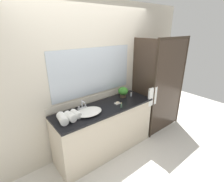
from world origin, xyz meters
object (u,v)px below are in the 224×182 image
rolled_towel_near_edge (62,119)px  rolled_towel_middle (70,117)px  sink_basin (89,112)px  faucet (82,106)px  amenity_bottle_body_wash (121,105)px  rolled_towel_far_edge (76,114)px  potted_plant (123,92)px  amenity_bottle_shampoo (131,94)px  soap_dish (118,103)px

rolled_towel_near_edge → rolled_towel_middle: rolled_towel_middle is taller
sink_basin → faucet: faucet is taller
sink_basin → amenity_bottle_body_wash: bearing=-16.8°
amenity_bottle_body_wash → rolled_towel_near_edge: size_ratio=0.38×
amenity_bottle_body_wash → rolled_towel_far_edge: (-0.73, 0.20, 0.01)m
faucet → potted_plant: 0.86m
rolled_towel_near_edge → rolled_towel_far_edge: (0.22, 0.02, -0.01)m
sink_basin → rolled_towel_far_edge: 0.21m
amenity_bottle_shampoo → faucet: bearing=173.7°
potted_plant → soap_dish: (-0.27, -0.16, -0.10)m
amenity_bottle_body_wash → rolled_towel_near_edge: bearing=169.5°
sink_basin → rolled_towel_far_edge: size_ratio=2.38×
soap_dish → rolled_towel_middle: (-0.90, 0.00, 0.04)m
amenity_bottle_shampoo → rolled_towel_middle: (-1.32, -0.09, 0.02)m
potted_plant → rolled_towel_middle: 1.18m
soap_dish → rolled_towel_middle: 0.90m
faucet → soap_dish: size_ratio=1.70×
soap_dish → rolled_towel_middle: rolled_towel_middle is taller
rolled_towel_middle → soap_dish: bearing=-0.1°
potted_plant → amenity_bottle_body_wash: size_ratio=2.25×
faucet → rolled_towel_middle: size_ratio=0.88×
faucet → rolled_towel_far_edge: 0.26m
potted_plant → rolled_towel_middle: size_ratio=1.04×
faucet → amenity_bottle_shampoo: bearing=-6.3°
amenity_bottle_shampoo → rolled_towel_near_edge: 1.44m
soap_dish → amenity_bottle_shampoo: 0.44m
amenity_bottle_shampoo → rolled_towel_middle: size_ratio=0.40×
faucet → rolled_towel_middle: bearing=-147.2°
sink_basin → rolled_towel_middle: size_ratio=2.23×
faucet → amenity_bottle_shampoo: (1.01, -0.11, -0.01)m
sink_basin → rolled_towel_far_edge: (-0.20, 0.04, 0.02)m
rolled_towel_middle → amenity_bottle_body_wash: bearing=-10.7°
rolled_towel_near_edge → rolled_towel_middle: bearing=-9.0°
faucet → potted_plant: potted_plant is taller
faucet → rolled_towel_far_edge: (-0.20, -0.16, 0.00)m
rolled_towel_far_edge → faucet: bearing=39.1°
amenity_bottle_body_wash → rolled_towel_middle: (-0.84, 0.16, 0.02)m
soap_dish → rolled_towel_far_edge: (-0.79, 0.04, 0.04)m
rolled_towel_middle → rolled_towel_far_edge: (0.11, 0.04, -0.01)m
sink_basin → potted_plant: bearing=10.1°
potted_plant → soap_dish: potted_plant is taller
sink_basin → amenity_bottle_shampoo: bearing=5.0°
sink_basin → soap_dish: size_ratio=4.32×
sink_basin → soap_dish: sink_basin is taller
faucet → rolled_towel_far_edge: bearing=-140.9°
soap_dish → rolled_towel_near_edge: rolled_towel_near_edge is taller
faucet → sink_basin: bearing=-90.0°
faucet → amenity_bottle_body_wash: (0.53, -0.36, -0.01)m
faucet → rolled_towel_middle: 0.37m
rolled_towel_middle → rolled_towel_far_edge: rolled_towel_middle is taller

